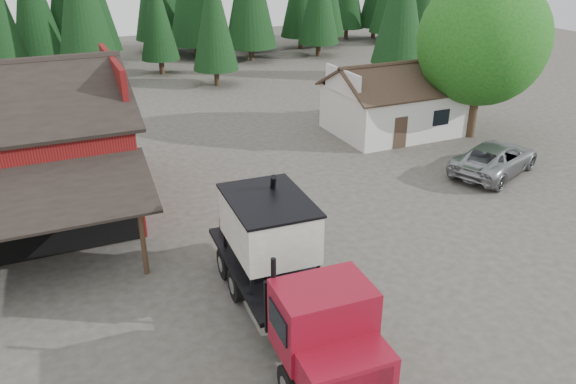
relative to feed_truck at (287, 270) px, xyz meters
name	(u,v)px	position (x,y,z in m)	size (l,w,h in m)	color
ground	(299,268)	(1.85, 2.97, -2.13)	(120.00, 120.00, 0.00)	#433F35
farmhouse	(394,107)	(14.85, 15.97, -0.47)	(8.60, 6.42, 4.65)	silver
deciduous_tree	(483,45)	(18.86, 12.94, 3.77)	(8.00, 8.00, 10.20)	#382619
conifer_backdrop	(125,65)	(1.85, 44.97, -2.13)	(76.00, 16.00, 16.00)	black
near_pine_b	(213,16)	(7.85, 32.97, 3.75)	(3.96, 3.96, 10.40)	#382619
feed_truck	(287,270)	(0.00, 0.00, 0.00)	(3.20, 10.23, 4.56)	black
silver_car	(495,158)	(15.85, 7.49, -1.27)	(2.88, 6.25, 1.74)	#95989C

